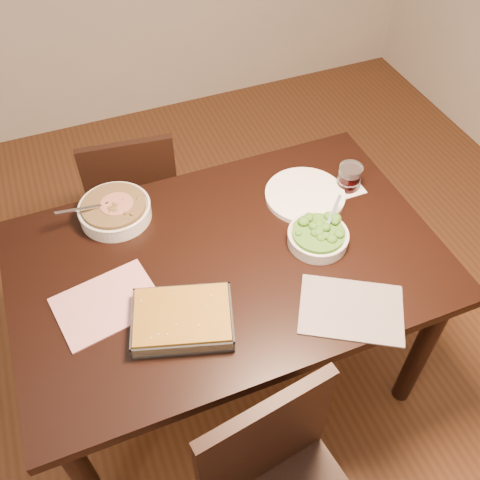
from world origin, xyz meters
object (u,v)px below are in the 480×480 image
Objects in this scene: broccoli_bowl at (318,236)px; baking_dish at (183,319)px; chair_far at (134,194)px; stew_bowl at (115,210)px; wine_tumbler at (349,177)px; dinner_plate at (305,195)px; table at (228,276)px.

baking_dish is at bearing -164.83° from broccoli_bowl.
baking_dish is at bearing 94.35° from chair_far.
stew_bowl reaches higher than chair_far.
broccoli_bowl is 0.31m from wine_tumbler.
broccoli_bowl is 0.60× the size of baking_dish.
baking_dish is at bearing -80.67° from stew_bowl.
broccoli_bowl reaches higher than dinner_plate.
table is at bearing 58.21° from baking_dish.
wine_tumbler is at bearing -11.43° from stew_bowl.
table is at bearing -47.35° from stew_bowl.
stew_bowl is 0.85m from wine_tumbler.
chair_far is (0.12, 0.42, -0.33)m from stew_bowl.
broccoli_bowl is at bearing -31.44° from stew_bowl.
stew_bowl is 0.34× the size of chair_far.
table is at bearing 109.97° from chair_far.
baking_dish is at bearing -148.60° from dinner_plate.
chair_far reaches higher than table.
broccoli_bowl reaches higher than baking_dish.
baking_dish is 0.82m from wine_tumbler.
broccoli_bowl is at bearing 128.11° from chair_far.
dinner_plate is (0.36, 0.17, 0.11)m from table.
stew_bowl is at bearing 148.56° from broccoli_bowl.
dinner_plate is (0.66, -0.16, -0.02)m from stew_bowl.
dinner_plate is (0.06, 0.21, -0.02)m from broccoli_bowl.
stew_bowl reaches higher than table.
stew_bowl is at bearing 80.47° from chair_far.
broccoli_bowl reaches higher than chair_far.
dinner_plate is (0.58, 0.35, -0.02)m from baking_dish.
broccoli_bowl is 0.25× the size of chair_far.
broccoli_bowl is 0.54m from baking_dish.
broccoli_bowl reaches higher than table.
dinner_plate is at bearing 24.40° from table.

